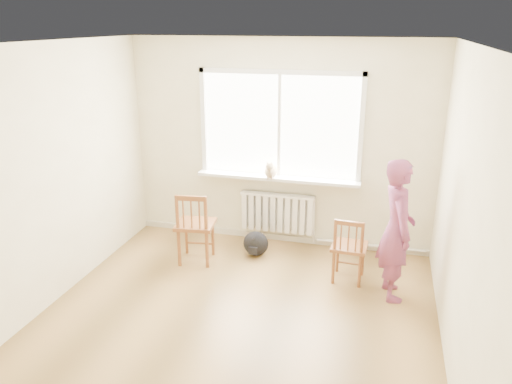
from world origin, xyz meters
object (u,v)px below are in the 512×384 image
Objects in this scene: cat at (271,170)px; backpack at (256,243)px; person at (397,230)px; chair_right at (349,250)px; chair_left at (195,228)px.

cat is 1.15× the size of backpack.
person reaches higher than backpack.
person reaches higher than chair_right.
chair_right reaches higher than backpack.
backpack is at bearing -158.39° from chair_left.
person is at bearing 168.03° from chair_left.
chair_right is 0.65m from person.
backpack is at bearing -14.21° from chair_right.
chair_left is at bearing -140.47° from cat.
cat is (-1.59, 0.92, 0.27)m from person.
cat reaches higher than backpack.
cat is (-1.10, 0.74, 0.65)m from chair_right.
chair_right is at bearing -17.54° from backpack.
chair_left is 1.88m from chair_right.
chair_right is at bearing -37.61° from cat.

